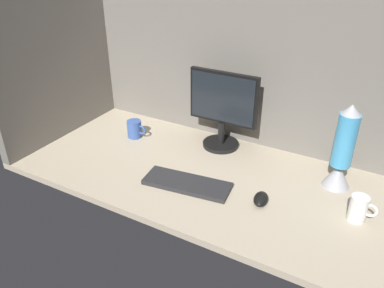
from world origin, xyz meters
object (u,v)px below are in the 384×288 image
monitor (223,108)px  mug_ceramic_blue (135,129)px  mouse (261,199)px  keyboard (187,184)px  mug_ceramic_white (359,208)px  lava_lamp (342,154)px

monitor → mug_ceramic_blue: 48.18cm
monitor → mouse: 51.96cm
keyboard → mug_ceramic_blue: 52.41cm
mouse → mug_ceramic_white: bearing=3.3°
monitor → keyboard: (2.49, -39.01, -19.43)cm
monitor → keyboard: 43.65cm
lava_lamp → keyboard: bearing=-150.7°
keyboard → mouse: mouse is taller
monitor → keyboard: bearing=-86.4°
mug_ceramic_blue → mug_ceramic_white: bearing=-6.7°
mouse → mug_ceramic_blue: bearing=155.6°
mug_ceramic_blue → monitor: bearing=17.7°
mug_ceramic_white → mouse: bearing=-167.5°
lava_lamp → monitor: bearing=171.9°
keyboard → mug_ceramic_white: size_ratio=3.63×
mouse → mug_ceramic_white: size_ratio=0.94×
mug_ceramic_blue → mug_ceramic_white: (111.94, -13.24, 0.57)cm
keyboard → mouse: (31.25, 4.20, 0.70)cm
mug_ceramic_blue → mouse: bearing=-15.2°
keyboard → mouse: 31.53cm
mug_ceramic_blue → lava_lamp: size_ratio=0.29×
monitor → mug_ceramic_blue: monitor is taller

